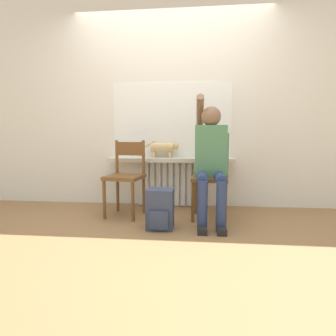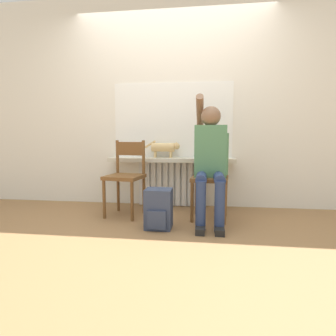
{
  "view_description": "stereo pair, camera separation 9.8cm",
  "coord_description": "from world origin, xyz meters",
  "px_view_note": "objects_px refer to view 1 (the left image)",
  "views": [
    {
      "loc": [
        0.33,
        -2.47,
        0.91
      ],
      "look_at": [
        0.0,
        0.76,
        0.54
      ],
      "focal_mm": 30.0,
      "sensor_mm": 36.0,
      "label": 1
    },
    {
      "loc": [
        0.43,
        -2.46,
        0.91
      ],
      "look_at": [
        0.0,
        0.76,
        0.54
      ],
      "focal_mm": 30.0,
      "sensor_mm": 36.0,
      "label": 2
    }
  ],
  "objects_px": {
    "person": "(211,157)",
    "chair_right": "(210,177)",
    "backpack": "(160,209)",
    "chair_left": "(126,176)",
    "cat": "(164,147)"
  },
  "relations": [
    {
      "from": "person",
      "to": "cat",
      "type": "xyz_separation_m",
      "value": [
        -0.57,
        0.57,
        0.07
      ]
    },
    {
      "from": "chair_left",
      "to": "person",
      "type": "height_order",
      "value": "person"
    },
    {
      "from": "cat",
      "to": "backpack",
      "type": "relative_size",
      "value": 1.27
    },
    {
      "from": "chair_left",
      "to": "chair_right",
      "type": "bearing_deg",
      "value": 9.5
    },
    {
      "from": "chair_left",
      "to": "person",
      "type": "xyz_separation_m",
      "value": [
        0.96,
        -0.11,
        0.23
      ]
    },
    {
      "from": "chair_left",
      "to": "chair_right",
      "type": "relative_size",
      "value": 1.0
    },
    {
      "from": "chair_right",
      "to": "backpack",
      "type": "relative_size",
      "value": 2.19
    },
    {
      "from": "chair_left",
      "to": "chair_right",
      "type": "height_order",
      "value": "same"
    },
    {
      "from": "chair_left",
      "to": "person",
      "type": "distance_m",
      "value": 0.99
    },
    {
      "from": "chair_left",
      "to": "backpack",
      "type": "bearing_deg",
      "value": -33.49
    },
    {
      "from": "person",
      "to": "chair_right",
      "type": "bearing_deg",
      "value": 88.2
    },
    {
      "from": "chair_right",
      "to": "backpack",
      "type": "xyz_separation_m",
      "value": [
        -0.51,
        -0.42,
        -0.27
      ]
    },
    {
      "from": "chair_right",
      "to": "backpack",
      "type": "height_order",
      "value": "chair_right"
    },
    {
      "from": "cat",
      "to": "chair_right",
      "type": "bearing_deg",
      "value": -38.43
    },
    {
      "from": "chair_right",
      "to": "backpack",
      "type": "bearing_deg",
      "value": -134.56
    }
  ]
}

